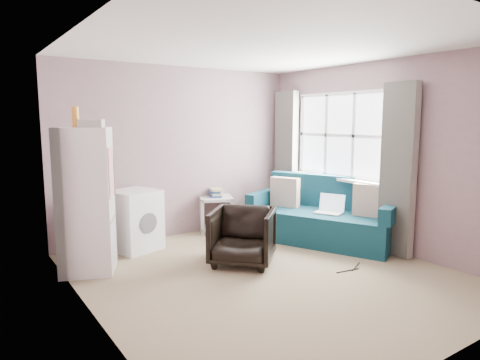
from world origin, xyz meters
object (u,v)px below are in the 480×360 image
object	(u,v)px
washing_machine	(135,219)
side_table	(216,211)
armchair	(243,234)
fridge	(86,200)
sofa	(325,218)

from	to	relation	value
washing_machine	side_table	world-z (taller)	washing_machine
armchair	side_table	world-z (taller)	armchair
fridge	side_table	bearing A→B (deg)	42.73
side_table	sofa	world-z (taller)	sofa
side_table	sofa	size ratio (longest dim) A/B	0.30
armchair	washing_machine	size ratio (longest dim) A/B	0.93
side_table	washing_machine	bearing A→B (deg)	-170.99
fridge	washing_machine	size ratio (longest dim) A/B	2.33
sofa	armchair	bearing A→B (deg)	161.95
side_table	sofa	xyz separation A→B (m)	(1.02, -1.34, 0.02)
fridge	sofa	distance (m)	3.25
washing_machine	side_table	bearing A→B (deg)	-8.36
sofa	side_table	bearing A→B (deg)	103.32
fridge	washing_machine	bearing A→B (deg)	58.25
armchair	washing_machine	world-z (taller)	washing_machine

